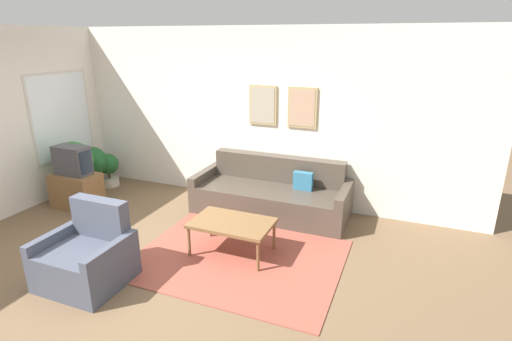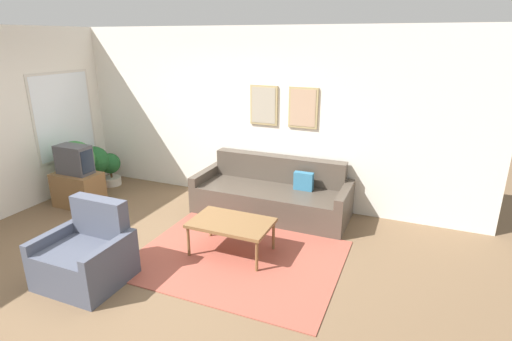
{
  "view_description": "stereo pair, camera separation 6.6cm",
  "coord_description": "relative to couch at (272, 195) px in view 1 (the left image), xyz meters",
  "views": [
    {
      "loc": [
        2.84,
        -3.18,
        2.54
      ],
      "look_at": [
        0.95,
        1.48,
        0.85
      ],
      "focal_mm": 28.0,
      "sensor_mm": 36.0,
      "label": 1
    },
    {
      "loc": [
        2.9,
        -3.16,
        2.54
      ],
      "look_at": [
        0.95,
        1.48,
        0.85
      ],
      "focal_mm": 28.0,
      "sensor_mm": 36.0,
      "label": 2
    }
  ],
  "objects": [
    {
      "name": "wall_back",
      "position": [
        -0.96,
        0.46,
        1.07
      ],
      "size": [
        8.0,
        0.09,
        2.7
      ],
      "color": "white",
      "rests_on": "ground_plane"
    },
    {
      "name": "ground_plane",
      "position": [
        -0.97,
        -2.06,
        -0.28
      ],
      "size": [
        16.0,
        16.0,
        0.0
      ],
      "primitive_type": "plane",
      "color": "brown"
    },
    {
      "name": "coffee_table",
      "position": [
        -0.04,
        -1.32,
        0.11
      ],
      "size": [
        0.97,
        0.62,
        0.43
      ],
      "color": "brown",
      "rests_on": "ground_plane"
    },
    {
      "name": "potted_plant_by_window",
      "position": [
        -3.08,
        -0.0,
        0.05
      ],
      "size": [
        0.36,
        0.36,
        0.59
      ],
      "color": "beige",
      "rests_on": "ground_plane"
    },
    {
      "name": "potted_plant_tall",
      "position": [
        -3.14,
        -0.68,
        0.34
      ],
      "size": [
        0.6,
        0.6,
        0.96
      ],
      "color": "slate",
      "rests_on": "ground_plane"
    },
    {
      "name": "tv",
      "position": [
        -2.89,
        -0.93,
        0.48
      ],
      "size": [
        0.54,
        0.28,
        0.44
      ],
      "color": "#424247",
      "rests_on": "tv_stand"
    },
    {
      "name": "tv_stand",
      "position": [
        -2.89,
        -0.93,
        -0.01
      ],
      "size": [
        0.73,
        0.44,
        0.54
      ],
      "color": "brown",
      "rests_on": "ground_plane"
    },
    {
      "name": "wall_left_window",
      "position": [
        -3.59,
        -1.42,
        1.07
      ],
      "size": [
        0.08,
        8.0,
        2.7
      ],
      "color": "white",
      "rests_on": "ground_plane"
    },
    {
      "name": "armchair",
      "position": [
        -1.23,
        -2.44,
        0.0
      ],
      "size": [
        0.86,
        0.76,
        0.87
      ],
      "rotation": [
        0.0,
        0.0,
        0.18
      ],
      "color": "#474C5B",
      "rests_on": "ground_plane"
    },
    {
      "name": "area_rug",
      "position": [
        0.09,
        -1.42,
        -0.28
      ],
      "size": [
        2.42,
        1.87,
        0.01
      ],
      "color": "#9E4C3D",
      "rests_on": "ground_plane"
    },
    {
      "name": "couch",
      "position": [
        0.0,
        0.0,
        0.0
      ],
      "size": [
        2.3,
        0.9,
        0.81
      ],
      "color": "#4C4238",
      "rests_on": "ground_plane"
    },
    {
      "name": "potted_plant_small",
      "position": [
        -3.19,
        -0.24,
        0.19
      ],
      "size": [
        0.5,
        0.5,
        0.76
      ],
      "color": "#935638",
      "rests_on": "ground_plane"
    }
  ]
}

